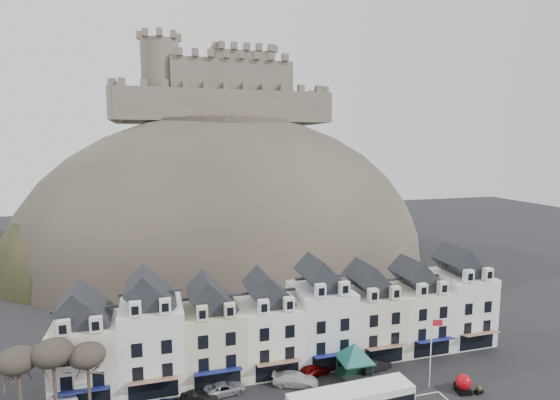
# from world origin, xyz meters

# --- Properties ---
(townhouse_terrace) EXTENTS (54.40, 9.35, 11.80)m
(townhouse_terrace) POSITION_xyz_m (0.15, 15.97, 5.30)
(townhouse_terrace) COLOR silver
(townhouse_terrace) RESTS_ON ground
(castle_hill) EXTENTS (100.00, 76.00, 68.00)m
(castle_hill) POSITION_xyz_m (1.25, 68.95, 0.11)
(castle_hill) COLOR #3A332D
(castle_hill) RESTS_ON ground
(castle) EXTENTS (50.20, 22.20, 22.00)m
(castle) POSITION_xyz_m (0.51, 75.93, 40.19)
(castle) COLOR #65594D
(castle) RESTS_ON ground
(tree_left_far) EXTENTS (3.61, 3.61, 8.24)m
(tree_left_far) POSITION_xyz_m (-29.00, 10.50, 6.90)
(tree_left_far) COLOR #3E3227
(tree_left_far) RESTS_ON ground
(tree_left_mid) EXTENTS (3.78, 3.78, 8.64)m
(tree_left_mid) POSITION_xyz_m (-26.00, 10.50, 7.24)
(tree_left_mid) COLOR #3E3227
(tree_left_mid) RESTS_ON ground
(tree_left_near) EXTENTS (3.43, 3.43, 7.84)m
(tree_left_near) POSITION_xyz_m (-23.00, 10.50, 6.55)
(tree_left_near) COLOR #3E3227
(tree_left_near) RESTS_ON ground
(bus_shelter) EXTENTS (7.31, 7.31, 4.64)m
(bus_shelter) POSITION_xyz_m (5.00, 9.44, 3.60)
(bus_shelter) COLOR black
(bus_shelter) RESTS_ON ground
(red_buoy) EXTENTS (1.69, 1.69, 2.09)m
(red_buoy) POSITION_xyz_m (15.48, 4.12, 1.07)
(red_buoy) COLOR black
(red_buoy) RESTS_ON ground
(flagpole) EXTENTS (1.14, 0.41, 8.19)m
(flagpole) POSITION_xyz_m (12.59, 5.97, 4.68)
(flagpole) COLOR silver
(flagpole) RESTS_ON ground
(planter_west) EXTENTS (0.97, 0.64, 0.91)m
(planter_west) POSITION_xyz_m (17.00, 3.50, 0.44)
(planter_west) COLOR black
(planter_west) RESTS_ON ground
(planter_east) EXTENTS (1.13, 0.78, 1.12)m
(planter_east) POSITION_xyz_m (15.90, 5.27, 0.54)
(planter_east) COLOR black
(planter_east) RESTS_ON ground
(car_black) EXTENTS (4.09, 2.27, 1.28)m
(car_black) POSITION_xyz_m (-12.51, 10.02, 0.64)
(car_black) COLOR black
(car_black) RESTS_ON ground
(car_silver) EXTENTS (4.73, 2.73, 1.26)m
(car_silver) POSITION_xyz_m (-9.60, 11.15, 0.63)
(car_silver) COLOR #979A9E
(car_silver) RESTS_ON ground
(car_white) EXTENTS (5.57, 4.02, 1.50)m
(car_white) POSITION_xyz_m (-1.70, 10.60, 0.75)
(car_white) COLOR silver
(car_white) RESTS_ON ground
(car_maroon) EXTENTS (4.71, 2.99, 1.49)m
(car_maroon) POSITION_xyz_m (0.98, 12.00, 0.75)
(car_maroon) COLOR #4D0404
(car_maroon) RESTS_ON ground
(car_charcoal) EXTENTS (4.20, 2.14, 1.32)m
(car_charcoal) POSITION_xyz_m (8.61, 11.08, 0.66)
(car_charcoal) COLOR black
(car_charcoal) RESTS_ON ground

